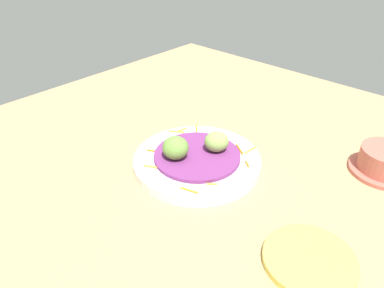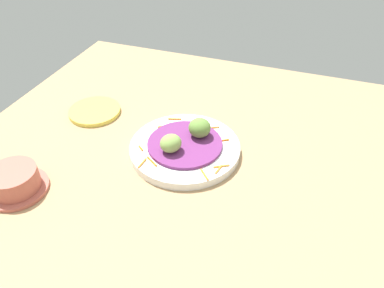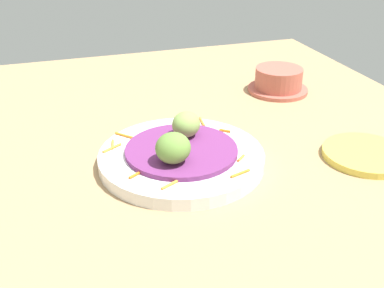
# 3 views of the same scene
# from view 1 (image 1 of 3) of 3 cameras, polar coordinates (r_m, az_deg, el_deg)

# --- Properties ---
(table_surface) EXTENTS (1.10, 1.10, 0.02)m
(table_surface) POSITION_cam_1_polar(r_m,az_deg,el_deg) (0.80, 2.16, -1.58)
(table_surface) COLOR tan
(table_surface) RESTS_ON ground
(main_plate) EXTENTS (0.26, 0.26, 0.02)m
(main_plate) POSITION_cam_1_polar(r_m,az_deg,el_deg) (0.74, 0.78, -2.71)
(main_plate) COLOR white
(main_plate) RESTS_ON table_surface
(cabbage_bed) EXTENTS (0.17, 0.17, 0.01)m
(cabbage_bed) POSITION_cam_1_polar(r_m,az_deg,el_deg) (0.74, 0.79, -1.83)
(cabbage_bed) COLOR #702D6B
(cabbage_bed) RESTS_ON main_plate
(carrot_garnish) EXTENTS (0.20, 0.22, 0.00)m
(carrot_garnish) POSITION_cam_1_polar(r_m,az_deg,el_deg) (0.75, 1.05, -1.08)
(carrot_garnish) COLOR orange
(carrot_garnish) RESTS_ON main_plate
(guac_scoop_left) EXTENTS (0.07, 0.07, 0.04)m
(guac_scoop_left) POSITION_cam_1_polar(r_m,az_deg,el_deg) (0.74, 3.84, 0.38)
(guac_scoop_left) COLOR #84A851
(guac_scoop_left) RESTS_ON cabbage_bed
(guac_scoop_center) EXTENTS (0.06, 0.06, 0.05)m
(guac_scoop_center) POSITION_cam_1_polar(r_m,az_deg,el_deg) (0.71, -2.34, -0.70)
(guac_scoop_center) COLOR olive
(guac_scoop_center) RESTS_ON cabbage_bed
(side_plate_small) EXTENTS (0.14, 0.14, 0.01)m
(side_plate_small) POSITION_cam_1_polar(r_m,az_deg,el_deg) (0.59, 17.81, -16.82)
(side_plate_small) COLOR #E0CC4C
(side_plate_small) RESTS_ON table_surface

